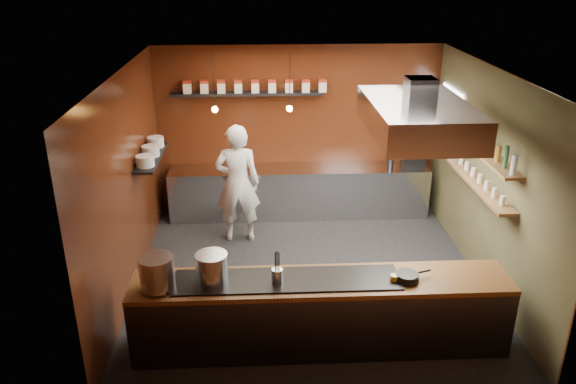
{
  "coord_description": "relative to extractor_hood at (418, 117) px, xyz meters",
  "views": [
    {
      "loc": [
        -0.67,
        -7.15,
        4.36
      ],
      "look_at": [
        -0.29,
        0.4,
        1.19
      ],
      "focal_mm": 35.0,
      "sensor_mm": 36.0,
      "label": 1
    }
  ],
  "objects": [
    {
      "name": "frying_pan",
      "position": [
        -0.32,
        -1.26,
        -1.53
      ],
      "size": [
        0.44,
        0.28,
        0.07
      ],
      "color": "black",
      "rests_on": "pass_counter"
    },
    {
      "name": "left_wall",
      "position": [
        -3.8,
        0.4,
        -1.01
      ],
      "size": [
        0.0,
        5.0,
        5.0
      ],
      "primitive_type": "plane",
      "rotation": [
        1.57,
        0.0,
        1.57
      ],
      "color": "#3C160A",
      "rests_on": "ground"
    },
    {
      "name": "back_wall",
      "position": [
        -1.3,
        2.9,
        -1.01
      ],
      "size": [
        5.0,
        0.0,
        5.0
      ],
      "primitive_type": "plane",
      "rotation": [
        1.57,
        0.0,
        0.0
      ],
      "color": "#3C160A",
      "rests_on": "ground"
    },
    {
      "name": "ceiling",
      "position": [
        -1.3,
        0.4,
        0.49
      ],
      "size": [
        5.0,
        5.0,
        0.0
      ],
      "primitive_type": "plane",
      "rotation": [
        3.14,
        0.0,
        0.0
      ],
      "color": "silver",
      "rests_on": "back_wall"
    },
    {
      "name": "prep_counter",
      "position": [
        -1.3,
        2.57,
        -2.06
      ],
      "size": [
        4.6,
        0.65,
        0.9
      ],
      "primitive_type": "cube",
      "color": "silver",
      "rests_on": "floor"
    },
    {
      "name": "wine_glasses",
      "position": [
        1.04,
        0.7,
        -0.97
      ],
      "size": [
        0.07,
        2.37,
        0.13
      ],
      "color": "silver",
      "rests_on": "bottle_shelf_lower"
    },
    {
      "name": "utensil_crock",
      "position": [
        -1.82,
        -1.25,
        -1.48
      ],
      "size": [
        0.16,
        0.16,
        0.17
      ],
      "primitive_type": "cylinder",
      "rotation": [
        0.0,
        0.0,
        -0.33
      ],
      "color": "silver",
      "rests_on": "pass_counter"
    },
    {
      "name": "extractor_hood",
      "position": [
        0.0,
        0.0,
        0.0
      ],
      "size": [
        1.2,
        2.0,
        0.72
      ],
      "color": "#38383D",
      "rests_on": "ceiling"
    },
    {
      "name": "right_wall",
      "position": [
        1.2,
        0.4,
        -1.01
      ],
      "size": [
        0.0,
        5.0,
        5.0
      ],
      "primitive_type": "plane",
      "rotation": [
        1.57,
        0.0,
        -1.57
      ],
      "color": "#444126",
      "rests_on": "ground"
    },
    {
      "name": "pendant_left",
      "position": [
        -2.7,
        2.1,
        -0.35
      ],
      "size": [
        0.1,
        0.1,
        0.95
      ],
      "color": "black",
      "rests_on": "ceiling"
    },
    {
      "name": "plate_shelf",
      "position": [
        -3.64,
        1.4,
        -0.96
      ],
      "size": [
        0.3,
        1.4,
        0.04
      ],
      "primitive_type": "cube",
      "color": "black",
      "rests_on": "left_wall"
    },
    {
      "name": "butter_jar",
      "position": [
        -0.48,
        -1.28,
        -1.54
      ],
      "size": [
        0.1,
        0.1,
        0.08
      ],
      "primitive_type": "cylinder",
      "rotation": [
        0.0,
        0.0,
        -0.05
      ],
      "color": "gold",
      "rests_on": "pass_counter"
    },
    {
      "name": "bottle_shelf_lower",
      "position": [
        1.04,
        0.7,
        -1.06
      ],
      "size": [
        0.26,
        2.8,
        0.04
      ],
      "primitive_type": "cube",
      "color": "olive",
      "rests_on": "right_wall"
    },
    {
      "name": "bottles",
      "position": [
        1.04,
        0.7,
        -0.45
      ],
      "size": [
        0.06,
        2.66,
        0.24
      ],
      "color": "silver",
      "rests_on": "bottle_shelf_upper"
    },
    {
      "name": "tin_shelf",
      "position": [
        -2.2,
        2.76,
        -0.31
      ],
      "size": [
        2.6,
        0.26,
        0.04
      ],
      "primitive_type": "cube",
      "color": "black",
      "rests_on": "back_wall"
    },
    {
      "name": "storage_tins",
      "position": [
        -2.05,
        2.76,
        -0.17
      ],
      "size": [
        2.43,
        0.13,
        0.22
      ],
      "color": "beige",
      "rests_on": "tin_shelf"
    },
    {
      "name": "plate_stacks",
      "position": [
        -3.64,
        1.4,
        -0.86
      ],
      "size": [
        0.26,
        1.16,
        0.16
      ],
      "color": "silver",
      "rests_on": "plate_shelf"
    },
    {
      "name": "espresso_machine",
      "position": [
        0.73,
        2.56,
        -1.42
      ],
      "size": [
        0.4,
        0.39,
        0.37
      ],
      "primitive_type": "cube",
      "rotation": [
        0.0,
        0.0,
        -0.08
      ],
      "color": "black",
      "rests_on": "prep_counter"
    },
    {
      "name": "window_pane",
      "position": [
        1.15,
        2.1,
        -0.61
      ],
      "size": [
        0.0,
        1.0,
        1.0
      ],
      "primitive_type": "plane",
      "rotation": [
        1.57,
        0.0,
        -1.57
      ],
      "color": "white",
      "rests_on": "right_wall"
    },
    {
      "name": "pass_counter",
      "position": [
        -1.3,
        -1.2,
        -2.04
      ],
      "size": [
        4.4,
        0.72,
        0.94
      ],
      "color": "#38383D",
      "rests_on": "floor"
    },
    {
      "name": "chef",
      "position": [
        -2.36,
        1.65,
        -1.52
      ],
      "size": [
        0.73,
        0.49,
        1.98
      ],
      "primitive_type": "imported",
      "rotation": [
        0.0,
        0.0,
        3.17
      ],
      "color": "silver",
      "rests_on": "floor"
    },
    {
      "name": "bottle_shelf_upper",
      "position": [
        1.04,
        0.7,
        -0.59
      ],
      "size": [
        0.26,
        2.8,
        0.04
      ],
      "primitive_type": "cube",
      "color": "olive",
      "rests_on": "right_wall"
    },
    {
      "name": "pendant_right",
      "position": [
        -1.5,
        2.1,
        -0.35
      ],
      "size": [
        0.1,
        0.1,
        0.95
      ],
      "color": "black",
      "rests_on": "ceiling"
    },
    {
      "name": "floor",
      "position": [
        -1.3,
        0.4,
        -2.51
      ],
      "size": [
        5.0,
        5.0,
        0.0
      ],
      "primitive_type": "plane",
      "color": "black",
      "rests_on": "ground"
    },
    {
      "name": "stockpot_large",
      "position": [
        -3.15,
        -1.3,
        -1.38
      ],
      "size": [
        0.4,
        0.4,
        0.38
      ],
      "primitive_type": "cylinder",
      "rotation": [
        0.0,
        0.0,
        0.03
      ],
      "color": "#B6B8BD",
      "rests_on": "pass_counter"
    },
    {
      "name": "stockpot_small",
      "position": [
        -2.55,
        -1.2,
        -1.39
      ],
      "size": [
        0.46,
        0.46,
        0.34
      ],
      "primitive_type": "cylinder",
      "rotation": [
        0.0,
        0.0,
        -0.29
      ],
      "color": "silver",
      "rests_on": "pass_counter"
    }
  ]
}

